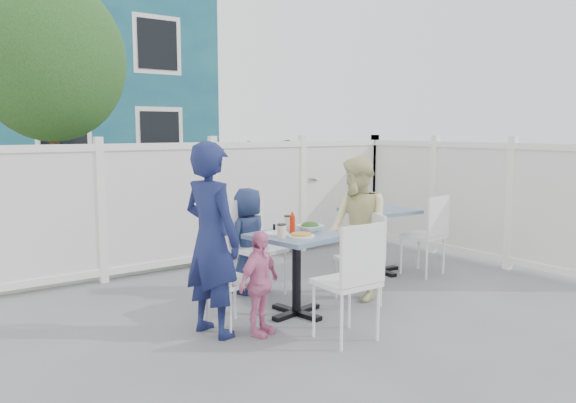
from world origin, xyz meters
TOP-DOWN VIEW (x-y plane):
  - ground at (0.00, 0.00)m, footprint 80.00×80.00m
  - near_sidewalk at (0.00, 3.80)m, footprint 24.00×2.60m
  - street at (0.00, 7.50)m, footprint 24.00×5.00m
  - far_sidewalk at (0.00, 10.60)m, footprint 24.00×1.60m
  - fence_back at (0.10, 2.40)m, footprint 5.86×0.08m
  - fence_right at (3.00, 0.60)m, footprint 0.08×3.66m
  - tree at (-1.60, 3.30)m, footprint 1.80×1.62m
  - potted_shrub_a at (-0.11, 3.10)m, footprint 1.25×1.25m
  - potted_shrub_b at (1.71, 3.00)m, footprint 1.85×1.77m
  - main_table at (-0.23, 0.16)m, footprint 0.86×0.86m
  - spare_table at (1.56, 0.86)m, footprint 0.81×0.81m
  - chair_left at (-0.99, 0.20)m, footprint 0.43×0.45m
  - chair_right at (0.57, 0.06)m, footprint 0.52×0.53m
  - chair_back at (-0.18, 0.99)m, footprint 0.52×0.51m
  - chair_near at (-0.28, -0.67)m, footprint 0.47×0.46m
  - chair_spare at (1.94, 0.39)m, footprint 0.50×0.48m
  - man at (-1.12, 0.19)m, footprint 0.53×0.68m
  - woman at (0.61, 0.22)m, footprint 0.72×0.83m
  - boy at (-0.20, 1.08)m, footprint 0.66×0.55m
  - toddler at (-0.81, -0.07)m, footprint 0.58×0.41m
  - plate_main at (-0.28, 0.03)m, footprint 0.25×0.25m
  - plate_side at (-0.39, 0.28)m, footprint 0.24×0.24m
  - salad_bowl at (-0.04, 0.21)m, footprint 0.24×0.24m
  - coffee_cup_a at (-0.46, 0.09)m, footprint 0.08×0.08m
  - coffee_cup_b at (-0.16, 0.39)m, footprint 0.09×0.09m
  - ketchup_bottle at (-0.23, 0.23)m, footprint 0.05×0.05m
  - salt_shaker at (-0.29, 0.42)m, footprint 0.03×0.03m
  - pepper_shaker at (-0.31, 0.42)m, footprint 0.03×0.03m

SIDE VIEW (x-z plane):
  - ground at x=0.00m, z-range 0.00..0.00m
  - street at x=0.00m, z-range 0.00..0.01m
  - near_sidewalk at x=0.00m, z-range 0.00..0.01m
  - far_sidewalk at x=0.00m, z-range 0.00..0.01m
  - toddler at x=-0.81m, z-range 0.00..0.91m
  - chair_left at x=-0.99m, z-range 0.07..0.95m
  - chair_right at x=0.57m, z-range 0.08..0.99m
  - chair_spare at x=1.94m, z-range 0.08..1.05m
  - boy at x=-0.20m, z-range 0.00..1.14m
  - chair_near at x=-0.28m, z-range 0.08..1.09m
  - chair_back at x=-0.18m, z-range 0.08..1.10m
  - main_table at x=-0.23m, z-range 0.22..1.00m
  - spare_table at x=1.56m, z-range 0.22..1.01m
  - woman at x=0.61m, z-range 0.00..1.49m
  - fence_right at x=3.00m, z-range -0.02..1.58m
  - fence_back at x=0.10m, z-range -0.02..1.58m
  - plate_main at x=-0.28m, z-range 0.78..0.80m
  - plate_side at x=-0.39m, z-range 0.78..0.80m
  - potted_shrub_b at x=1.71m, z-range 0.00..1.60m
  - potted_shrub_a at x=-0.11m, z-range 0.00..1.60m
  - salad_bowl at x=-0.04m, z-range 0.78..0.84m
  - salt_shaker at x=-0.29m, z-range 0.78..0.85m
  - pepper_shaker at x=-0.31m, z-range 0.78..0.85m
  - man at x=-1.12m, z-range 0.00..1.67m
  - coffee_cup_a at x=-0.46m, z-range 0.78..0.90m
  - coffee_cup_b at x=-0.16m, z-range 0.78..0.92m
  - ketchup_bottle at x=-0.23m, z-range 0.78..0.95m
  - tree at x=-1.60m, z-range 0.80..4.39m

